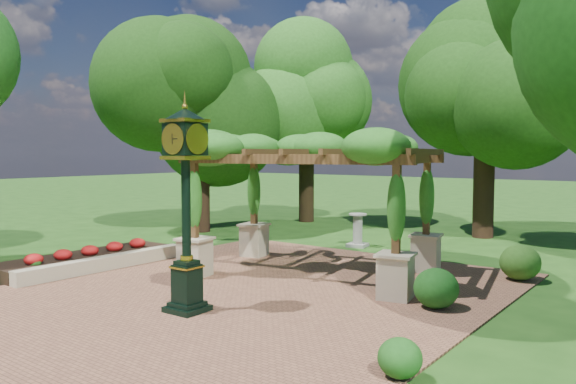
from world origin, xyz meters
The scene contains 13 objects.
ground centered at (0.00, 0.00, 0.00)m, with size 120.00×120.00×0.00m, color #1E4714.
brick_plaza centered at (0.00, 1.00, 0.02)m, with size 10.00×12.00×0.04m, color brown.
border_wall centered at (-4.60, 0.50, 0.20)m, with size 0.35×5.00×0.40m, color #C6B793.
flower_bed centered at (-5.50, 0.50, 0.18)m, with size 1.50×5.00×0.36m, color red.
pedestal_clock centered at (0.09, -0.91, 2.43)m, with size 0.82×0.82×4.06m.
pergola centered at (0.09, 3.43, 3.09)m, with size 6.60×4.85×3.76m.
sundial centered at (-1.18, 7.95, 0.49)m, with size 0.72×0.72×1.12m.
shrub_front centered at (4.88, -1.40, 0.32)m, with size 0.62×0.62×0.56m, color #1B4F16.
shrub_mid centered at (3.91, 2.25, 0.44)m, with size 0.90×0.90×0.81m, color #164914.
shrub_back centered at (4.58, 5.87, 0.48)m, with size 0.97×0.97×0.87m, color #2B5719.
tree_west_near centered at (-8.01, 7.37, 5.34)m, with size 4.74×4.74×7.77m.
tree_west_far centered at (-6.55, 12.59, 5.67)m, with size 4.34×4.34×8.26m.
tree_north centered at (1.51, 12.57, 5.54)m, with size 5.15×5.15×8.06m.
Camera 1 is at (8.20, -8.38, 3.15)m, focal length 35.00 mm.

